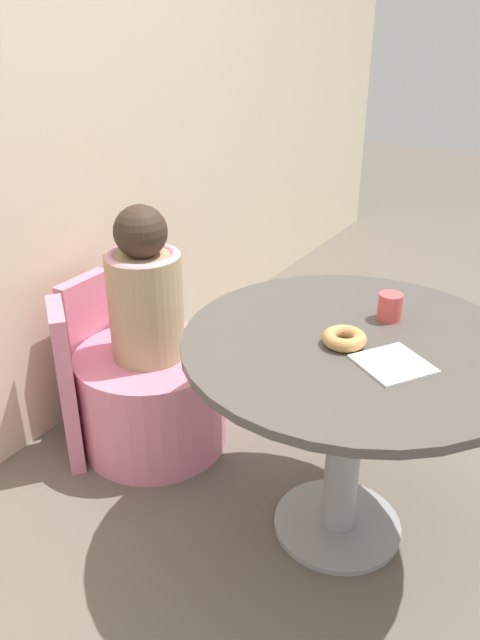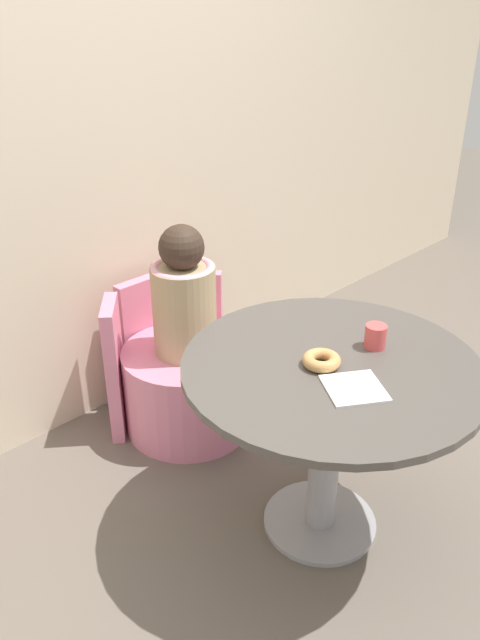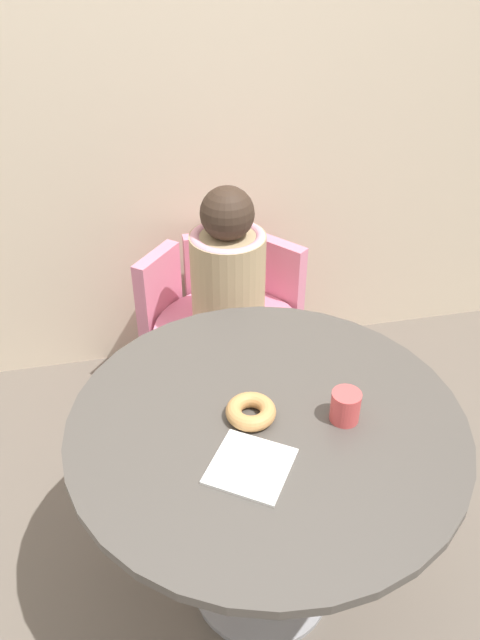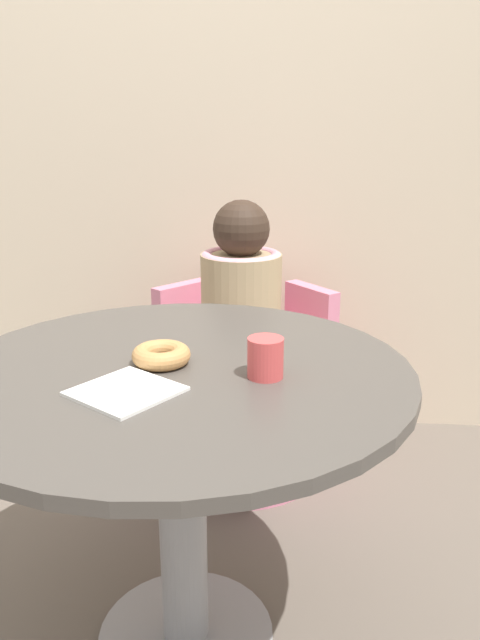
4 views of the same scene
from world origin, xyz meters
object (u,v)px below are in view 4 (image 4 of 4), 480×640
round_table (180,430)px  tub_chair (241,417)px  child_figure (241,294)px  donut (161,355)px  cup (265,358)px

round_table → tub_chair: 0.81m
tub_chair → child_figure: bearing=0.0°
tub_chair → child_figure: (0.00, 0.00, 0.41)m
tub_chair → donut: (-0.09, -0.73, 0.48)m
tub_chair → child_figure: size_ratio=1.00×
donut → round_table: bearing=-17.8°
tub_chair → cup: cup is taller
round_table → child_figure: 0.75m
cup → donut: bearing=167.6°
round_table → tub_chair: round_table is taller
child_figure → cup: bearing=-81.5°
child_figure → donut: bearing=-96.9°
donut → cup: bearing=-12.4°
round_table → tub_chair: size_ratio=1.73×
tub_chair → cup: size_ratio=6.97×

